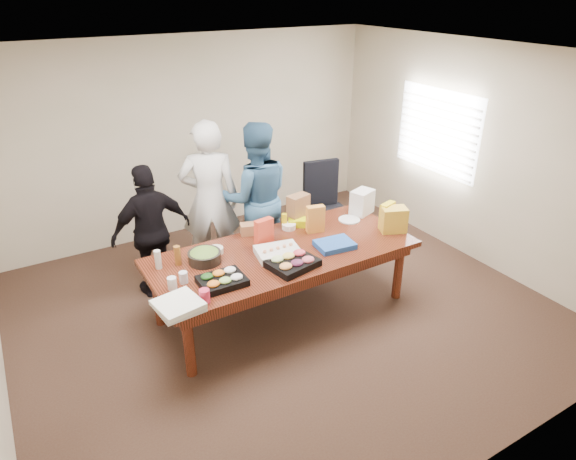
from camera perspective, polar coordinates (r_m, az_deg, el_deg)
floor at (r=5.69m, az=-0.55°, el=-9.05°), size 5.50×5.00×0.02m
ceiling at (r=4.67m, az=-0.70°, el=19.27°), size 5.50×5.00×0.02m
wall_back at (r=7.18m, az=-10.90°, el=10.26°), size 5.50×0.04×2.70m
wall_front at (r=3.39m, az=21.66°, el=-10.76°), size 5.50×0.04×2.70m
wall_right at (r=6.75m, az=20.19°, el=8.09°), size 0.04×5.00×2.70m
window_panel at (r=7.07m, az=16.52°, el=10.66°), size 0.03×1.40×1.10m
window_blinds at (r=7.04m, az=16.29°, el=10.63°), size 0.04×1.36×1.00m
conference_table at (r=5.48m, az=-0.57°, el=-5.76°), size 2.80×1.20×0.75m
office_chair at (r=6.66m, az=4.73°, el=2.22°), size 0.69×0.69×1.15m
person_center at (r=6.02m, az=-8.83°, el=3.36°), size 0.83×0.71×1.93m
person_right at (r=6.10m, az=-3.67°, el=3.64°), size 1.08×0.95×1.87m
person_left at (r=5.81m, az=-15.18°, el=-0.16°), size 0.94×0.45×1.56m
veggie_tray at (r=4.75m, az=-7.48°, el=-5.73°), size 0.43×0.34×0.06m
fruit_tray at (r=4.98m, az=0.53°, el=-3.81°), size 0.52×0.44×0.07m
sheet_cake at (r=5.17m, az=-1.15°, el=-2.54°), size 0.49×0.41×0.08m
salad_bowl at (r=5.12m, az=-9.43°, el=-3.04°), size 0.43×0.43×0.11m
chip_bag_blue at (r=5.36m, az=5.31°, el=-1.65°), size 0.42×0.34×0.06m
chip_bag_red at (r=5.34m, az=-2.74°, el=-0.25°), size 0.21×0.11×0.30m
chip_bag_yellow at (r=5.83m, az=11.15°, el=1.65°), size 0.21×0.13×0.30m
chip_bag_orange at (r=5.62m, az=3.12°, el=1.25°), size 0.21×0.14×0.31m
mayo_jar at (r=5.54m, az=-3.40°, el=-0.21°), size 0.09×0.09×0.13m
mustard_bottle at (r=5.73m, az=-0.42°, el=1.05°), size 0.07×0.07×0.17m
dressing_bottle at (r=5.10m, az=-12.40°, el=-2.83°), size 0.08×0.08×0.20m
ranch_bottle at (r=5.08m, az=-14.52°, el=-3.25°), size 0.08×0.08×0.19m
banana_bunch at (r=5.80m, az=1.30°, el=0.90°), size 0.29×0.26×0.08m
bread_loaf at (r=5.62m, az=-3.84°, el=0.17°), size 0.33×0.22×0.12m
kraft_bag at (r=5.85m, az=1.17°, el=2.45°), size 0.28×0.20×0.33m
red_cup at (r=4.50m, az=-9.43°, el=-7.39°), size 0.10×0.10×0.13m
clear_cup_a at (r=4.82m, az=-11.76°, el=-5.28°), size 0.09×0.09×0.11m
clear_cup_b at (r=4.74m, az=-12.99°, el=-5.89°), size 0.10×0.10×0.12m
pizza_box_lower at (r=4.48m, az=-12.27°, el=-8.49°), size 0.40×0.40×0.04m
pizza_box_upper at (r=4.44m, az=-12.34°, el=-8.19°), size 0.42×0.42×0.04m
plate_a at (r=5.99m, az=6.96°, el=1.17°), size 0.28×0.28×0.01m
plate_b at (r=5.87m, az=1.56°, el=0.82°), size 0.28×0.28×0.02m
dip_bowl_a at (r=5.73m, az=0.10°, el=0.42°), size 0.19×0.19×0.06m
dip_bowl_b at (r=5.28m, az=-8.17°, el=-2.29°), size 0.18×0.18×0.06m
grocery_bag_white at (r=6.14m, az=8.39°, el=3.16°), size 0.32×0.28×0.29m
grocery_bag_yellow at (r=5.76m, az=11.84°, el=1.19°), size 0.34×0.29×0.28m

